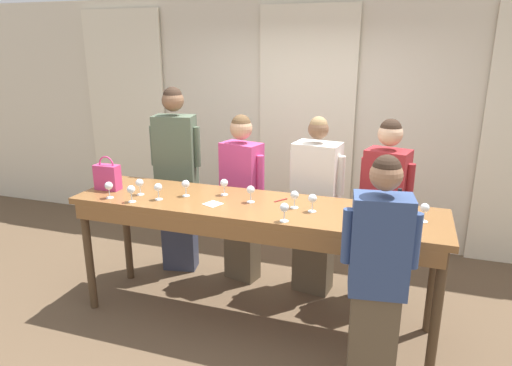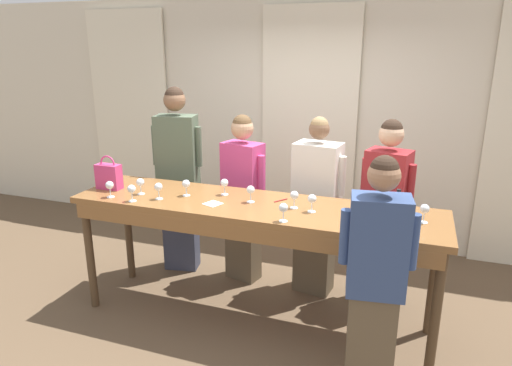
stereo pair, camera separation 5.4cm
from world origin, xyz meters
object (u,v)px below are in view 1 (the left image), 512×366
wine_glass_center_left (284,208)px  guest_cream_sweater (315,207)px  handbag (107,177)px  wine_glass_by_handbag (140,183)px  wine_glass_center_mid (224,184)px  wine_glass_center_right (158,188)px  wine_glass_by_bottle (425,209)px  wine_glass_front_mid (186,185)px  guest_pink_top (242,196)px  guest_striped_shirt (384,211)px  guest_olive_jacket (177,179)px  wine_glass_back_right (374,197)px  wine_glass_back_mid (251,191)px  wine_glass_near_host (295,196)px  wine_glass_front_right (312,199)px  wine_glass_back_left (109,187)px  tasting_bar (252,217)px  host_pouring (377,281)px

wine_glass_center_left → guest_cream_sweater: guest_cream_sweater is taller
handbag → wine_glass_by_handbag: handbag is taller
wine_glass_center_mid → wine_glass_center_right: (-0.46, -0.28, 0.00)m
wine_glass_by_bottle → wine_glass_front_mid: bearing=-179.4°
wine_glass_center_mid → guest_cream_sweater: size_ratio=0.08×
guest_cream_sweater → handbag: bearing=-157.5°
wine_glass_center_right → guest_pink_top: bearing=62.3°
handbag → guest_striped_shirt: size_ratio=0.18×
guest_olive_jacket → guest_pink_top: bearing=0.0°
wine_glass_back_right → guest_olive_jacket: size_ratio=0.07×
wine_glass_back_mid → wine_glass_near_host: size_ratio=1.00×
wine_glass_near_host → wine_glass_center_left: bearing=-90.2°
wine_glass_front_right → wine_glass_center_left: same height
wine_glass_front_mid → wine_glass_back_left: 0.63m
wine_glass_near_host → guest_cream_sweater: bearing=86.4°
wine_glass_near_host → wine_glass_by_handbag: same height
wine_glass_by_bottle → wine_glass_by_handbag: bearing=-177.2°
wine_glass_back_left → guest_striped_shirt: (2.15, 0.90, -0.28)m
wine_glass_by_handbag → wine_glass_back_left: bearing=-141.3°
wine_glass_near_host → guest_striped_shirt: 0.96m
wine_glass_center_left → wine_glass_by_handbag: size_ratio=1.00×
wine_glass_back_left → guest_olive_jacket: size_ratio=0.07×
wine_glass_by_handbag → guest_olive_jacket: (-0.06, 0.75, -0.17)m
tasting_bar → wine_glass_by_handbag: 1.00m
wine_glass_front_mid → guest_pink_top: guest_pink_top is taller
wine_glass_center_mid → wine_glass_back_left: bearing=-156.5°
wine_glass_back_left → guest_cream_sweater: (1.55, 0.90, -0.31)m
handbag → wine_glass_front_mid: (0.73, 0.05, -0.02)m
guest_pink_top → wine_glass_front_right: bearing=-39.8°
wine_glass_front_mid → wine_glass_near_host: 0.93m
wine_glass_back_mid → guest_cream_sweater: size_ratio=0.08×
wine_glass_center_mid → wine_glass_by_bottle: bearing=-4.1°
wine_glass_by_bottle → host_pouring: host_pouring is taller
handbag → host_pouring: host_pouring is taller
wine_glass_center_mid → wine_glass_back_left: 0.95m
tasting_bar → guest_striped_shirt: (0.98, 0.68, -0.07)m
wine_glass_front_right → wine_glass_back_left: size_ratio=1.00×
tasting_bar → wine_glass_back_left: 1.21m
wine_glass_by_handbag → wine_glass_front_right: bearing=2.3°
wine_glass_center_left → guest_pink_top: guest_pink_top is taller
wine_glass_back_left → wine_glass_back_mid: 1.17m
wine_glass_front_mid → wine_glass_center_left: bearing=-17.3°
wine_glass_front_right → wine_glass_center_right: 1.25m
wine_glass_back_left → guest_olive_jacket: (0.14, 0.90, -0.17)m
tasting_bar → guest_olive_jacket: (-1.03, 0.68, 0.04)m
guest_cream_sweater → host_pouring: bearing=-63.3°
wine_glass_back_right → wine_glass_front_right: bearing=-155.9°
wine_glass_near_host → guest_pink_top: (-0.68, 0.65, -0.28)m
wine_glass_center_mid → guest_pink_top: guest_pink_top is taller
wine_glass_center_mid → host_pouring: size_ratio=0.08×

